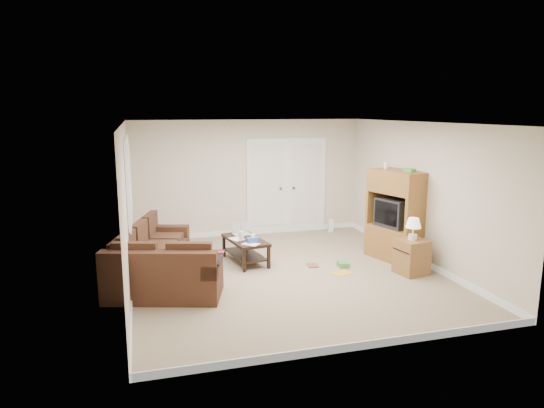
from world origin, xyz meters
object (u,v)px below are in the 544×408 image
object	(u,v)px
tv_armoire	(396,215)
sectional_sofa	(158,264)
side_cabinet	(412,254)
coffee_table	(245,249)

from	to	relation	value
tv_armoire	sectional_sofa	bearing A→B (deg)	164.64
sectional_sofa	side_cabinet	distance (m)	4.17
sectional_sofa	coffee_table	size ratio (longest dim) A/B	2.51
coffee_table	tv_armoire	world-z (taller)	tv_armoire
side_cabinet	coffee_table	bearing A→B (deg)	142.26
coffee_table	side_cabinet	world-z (taller)	side_cabinet
coffee_table	sectional_sofa	bearing A→B (deg)	-167.14
coffee_table	side_cabinet	bearing A→B (deg)	-38.13
sectional_sofa	tv_armoire	world-z (taller)	tv_armoire
coffee_table	side_cabinet	distance (m)	2.89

